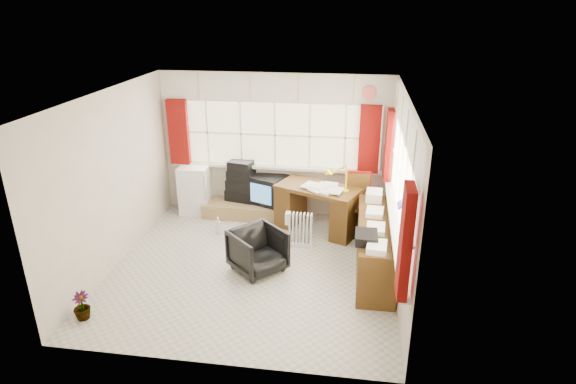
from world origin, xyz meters
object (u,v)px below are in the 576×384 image
(desk, at_px, (318,206))
(tv_bench, at_px, (243,210))
(credenza, at_px, (375,245))
(task_chair, at_px, (357,201))
(crt_tv, at_px, (269,189))
(office_chair, at_px, (258,251))
(radiator, at_px, (300,233))
(desk_lamp, at_px, (347,173))
(mini_fridge, at_px, (196,189))

(desk, xyz_separation_m, tv_bench, (-1.36, 0.35, -0.31))
(desk, bearing_deg, credenza, -51.71)
(task_chair, xyz_separation_m, crt_tv, (-1.55, 0.41, -0.05))
(office_chair, xyz_separation_m, tv_bench, (-0.64, 1.77, -0.19))
(task_chair, height_order, radiator, task_chair)
(credenza, bearing_deg, task_chair, 102.84)
(crt_tv, bearing_deg, tv_bench, -166.85)
(tv_bench, bearing_deg, radiator, -40.05)
(office_chair, bearing_deg, task_chair, 0.92)
(desk_lamp, height_order, crt_tv, desk_lamp)
(credenza, xyz_separation_m, mini_fridge, (-3.16, 1.60, 0.05))
(task_chair, xyz_separation_m, tv_bench, (-2.00, 0.30, -0.42))
(office_chair, distance_m, tv_bench, 1.89)
(desk_lamp, height_order, credenza, desk_lamp)
(mini_fridge, bearing_deg, task_chair, -7.51)
(task_chair, xyz_separation_m, mini_fridge, (-2.89, 0.38, -0.10))
(task_chair, bearing_deg, credenza, -77.16)
(desk_lamp, relative_size, office_chair, 0.67)
(task_chair, distance_m, tv_bench, 2.07)
(desk_lamp, distance_m, mini_fridge, 2.83)
(radiator, height_order, mini_fridge, mini_fridge)
(desk, height_order, office_chair, desk)
(radiator, bearing_deg, tv_bench, 139.95)
(desk_lamp, relative_size, mini_fridge, 0.52)
(task_chair, relative_size, crt_tv, 1.48)
(credenza, bearing_deg, desk_lamp, 114.44)
(office_chair, bearing_deg, mini_fridge, 83.27)
(radiator, xyz_separation_m, tv_bench, (-1.15, 0.96, -0.10))
(desk, xyz_separation_m, credenza, (0.92, -1.17, -0.04))
(desk, bearing_deg, radiator, -109.25)
(office_chair, bearing_deg, credenza, -37.54)
(credenza, bearing_deg, office_chair, -171.36)
(office_chair, relative_size, radiator, 1.23)
(tv_bench, distance_m, mini_fridge, 0.94)
(desk_lamp, relative_size, credenza, 0.23)
(crt_tv, bearing_deg, mini_fridge, -178.91)
(desk_lamp, bearing_deg, radiator, -144.50)
(office_chair, xyz_separation_m, radiator, (0.51, 0.81, -0.08))
(crt_tv, xyz_separation_m, mini_fridge, (-1.34, -0.03, -0.06))
(crt_tv, relative_size, mini_fridge, 0.79)
(task_chair, height_order, crt_tv, task_chair)
(mini_fridge, bearing_deg, tv_bench, -5.15)
(desk, bearing_deg, desk_lamp, -16.63)
(credenza, bearing_deg, crt_tv, 138.37)
(credenza, height_order, mini_fridge, mini_fridge)
(crt_tv, bearing_deg, radiator, -56.94)
(desk_lamp, bearing_deg, task_chair, 44.67)
(desk_lamp, xyz_separation_m, tv_bench, (-1.81, 0.49, -0.97))
(radiator, bearing_deg, desk_lamp, 35.50)
(radiator, bearing_deg, desk, 70.75)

